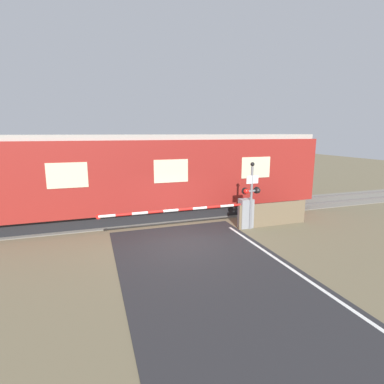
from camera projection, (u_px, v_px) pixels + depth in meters
The scene contains 6 objects.
ground_plane at pixel (184, 242), 11.90m from camera, with size 80.00×80.00×0.00m, color #6B6047.
track_bed at pixel (161, 215), 15.68m from camera, with size 36.00×3.20×0.13m.
train at pixel (164, 175), 15.32m from camera, with size 16.23×3.04×4.17m.
crossing_barrier at pixel (234, 213), 13.36m from camera, with size 6.77×0.44×1.33m.
signal_post at pixel (252, 191), 13.15m from camera, with size 0.88×0.26×3.01m.
roadside_fence at pixel (273, 214), 13.85m from camera, with size 3.51×0.06×1.10m.
Camera 1 is at (-3.32, -10.79, 4.27)m, focal length 28.00 mm.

